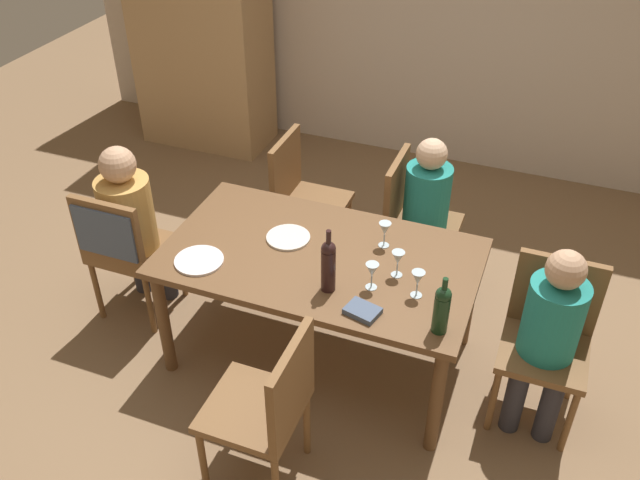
{
  "coord_description": "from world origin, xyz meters",
  "views": [
    {
      "loc": [
        1.05,
        -2.73,
        2.98
      ],
      "look_at": [
        0.0,
        0.0,
        0.85
      ],
      "focal_mm": 38.42,
      "sensor_mm": 36.0,
      "label": 1
    }
  ],
  "objects_px": {
    "dining_table": "(320,267)",
    "wine_glass_near_left": "(372,271)",
    "chair_far_left": "(301,192)",
    "person_man_guest": "(430,205)",
    "wine_bottle_dark_red": "(328,264)",
    "dinner_plate_host": "(288,238)",
    "person_woman_host": "(131,219)",
    "chair_right_end": "(548,331)",
    "wine_glass_near_right": "(385,230)",
    "wine_glass_far": "(418,279)",
    "handbag": "(361,257)",
    "person_man_bearded": "(550,330)",
    "wine_bottle_tall_green": "(442,308)",
    "wine_glass_centre": "(398,259)",
    "armoire_cabinet": "(199,20)",
    "chair_left_end": "(119,242)",
    "chair_near": "(270,404)",
    "dinner_plate_guest_left": "(199,261)",
    "chair_far_right": "(411,215)"
  },
  "relations": [
    {
      "from": "dining_table",
      "to": "wine_bottle_tall_green",
      "type": "relative_size",
      "value": 5.42
    },
    {
      "from": "wine_glass_centre",
      "to": "wine_glass_far",
      "type": "relative_size",
      "value": 1.0
    },
    {
      "from": "dinner_plate_host",
      "to": "chair_right_end",
      "type": "bearing_deg",
      "value": 0.39
    },
    {
      "from": "wine_glass_near_left",
      "to": "wine_glass_near_right",
      "type": "relative_size",
      "value": 1.0
    },
    {
      "from": "wine_glass_centre",
      "to": "dinner_plate_host",
      "type": "xyz_separation_m",
      "value": [
        -0.65,
        0.09,
        -0.1
      ]
    },
    {
      "from": "dinner_plate_guest_left",
      "to": "chair_near",
      "type": "bearing_deg",
      "value": -41.1
    },
    {
      "from": "dinner_plate_host",
      "to": "handbag",
      "type": "relative_size",
      "value": 0.87
    },
    {
      "from": "handbag",
      "to": "armoire_cabinet",
      "type": "bearing_deg",
      "value": 144.42
    },
    {
      "from": "dining_table",
      "to": "chair_far_left",
      "type": "height_order",
      "value": "chair_far_left"
    },
    {
      "from": "dining_table",
      "to": "chair_far_left",
      "type": "relative_size",
      "value": 1.84
    },
    {
      "from": "armoire_cabinet",
      "to": "person_woman_host",
      "type": "distance_m",
      "value": 2.36
    },
    {
      "from": "armoire_cabinet",
      "to": "dinner_plate_host",
      "type": "relative_size",
      "value": 8.9
    },
    {
      "from": "person_woman_host",
      "to": "wine_bottle_dark_red",
      "type": "distance_m",
      "value": 1.41
    },
    {
      "from": "armoire_cabinet",
      "to": "handbag",
      "type": "xyz_separation_m",
      "value": [
        1.92,
        -1.37,
        -0.99
      ]
    },
    {
      "from": "chair_right_end",
      "to": "armoire_cabinet",
      "type": "bearing_deg",
      "value": -34.11
    },
    {
      "from": "chair_far_left",
      "to": "wine_glass_far",
      "type": "height_order",
      "value": "chair_far_left"
    },
    {
      "from": "chair_far_right",
      "to": "chair_far_left",
      "type": "bearing_deg",
      "value": -90.0
    },
    {
      "from": "wine_bottle_dark_red",
      "to": "wine_bottle_tall_green",
      "type": "bearing_deg",
      "value": -9.11
    },
    {
      "from": "chair_far_left",
      "to": "person_man_bearded",
      "type": "xyz_separation_m",
      "value": [
        1.69,
        -0.89,
        0.1
      ]
    },
    {
      "from": "wine_glass_far",
      "to": "chair_near",
      "type": "bearing_deg",
      "value": -123.4
    },
    {
      "from": "armoire_cabinet",
      "to": "chair_right_end",
      "type": "height_order",
      "value": "armoire_cabinet"
    },
    {
      "from": "chair_near",
      "to": "wine_glass_near_left",
      "type": "height_order",
      "value": "chair_near"
    },
    {
      "from": "person_man_bearded",
      "to": "wine_bottle_tall_green",
      "type": "xyz_separation_m",
      "value": [
        -0.5,
        -0.32,
        0.25
      ]
    },
    {
      "from": "wine_bottle_tall_green",
      "to": "wine_glass_centre",
      "type": "height_order",
      "value": "wine_bottle_tall_green"
    },
    {
      "from": "wine_glass_far",
      "to": "handbag",
      "type": "bearing_deg",
      "value": 120.79
    },
    {
      "from": "wine_bottle_tall_green",
      "to": "wine_glass_far",
      "type": "distance_m",
      "value": 0.26
    },
    {
      "from": "armoire_cabinet",
      "to": "chair_far_right",
      "type": "relative_size",
      "value": 2.37
    },
    {
      "from": "chair_far_right",
      "to": "wine_bottle_dark_red",
      "type": "xyz_separation_m",
      "value": [
        -0.15,
        -1.11,
        0.37
      ]
    },
    {
      "from": "chair_left_end",
      "to": "wine_glass_near_left",
      "type": "xyz_separation_m",
      "value": [
        1.56,
        -0.04,
        0.26
      ]
    },
    {
      "from": "person_man_guest",
      "to": "dining_table",
      "type": "bearing_deg",
      "value": -25.13
    },
    {
      "from": "armoire_cabinet",
      "to": "person_man_bearded",
      "type": "xyz_separation_m",
      "value": [
        3.17,
        -2.26,
        -0.46
      ]
    },
    {
      "from": "chair_left_end",
      "to": "person_man_guest",
      "type": "height_order",
      "value": "person_man_guest"
    },
    {
      "from": "chair_far_right",
      "to": "chair_far_left",
      "type": "xyz_separation_m",
      "value": [
        -0.76,
        0.0,
        0.0
      ]
    },
    {
      "from": "chair_right_end",
      "to": "wine_glass_near_right",
      "type": "bearing_deg",
      "value": -7.29
    },
    {
      "from": "chair_near",
      "to": "person_man_guest",
      "type": "bearing_deg",
      "value": -10.44
    },
    {
      "from": "wine_glass_far",
      "to": "armoire_cabinet",
      "type": "bearing_deg",
      "value": 136.64
    },
    {
      "from": "armoire_cabinet",
      "to": "dinner_plate_guest_left",
      "type": "height_order",
      "value": "armoire_cabinet"
    },
    {
      "from": "armoire_cabinet",
      "to": "chair_far_left",
      "type": "bearing_deg",
      "value": -42.83
    },
    {
      "from": "armoire_cabinet",
      "to": "chair_left_end",
      "type": "bearing_deg",
      "value": -73.03
    },
    {
      "from": "wine_bottle_tall_green",
      "to": "dinner_plate_guest_left",
      "type": "xyz_separation_m",
      "value": [
        -1.31,
        0.06,
        -0.13
      ]
    },
    {
      "from": "wine_glass_near_right",
      "to": "wine_glass_centre",
      "type": "bearing_deg",
      "value": -58.49
    },
    {
      "from": "chair_right_end",
      "to": "wine_glass_far",
      "type": "bearing_deg",
      "value": 18.85
    },
    {
      "from": "wine_bottle_dark_red",
      "to": "dinner_plate_host",
      "type": "bearing_deg",
      "value": 137.84
    },
    {
      "from": "armoire_cabinet",
      "to": "chair_right_end",
      "type": "relative_size",
      "value": 2.37
    },
    {
      "from": "chair_near",
      "to": "wine_glass_near_right",
      "type": "height_order",
      "value": "chair_near"
    },
    {
      "from": "dinner_plate_host",
      "to": "dining_table",
      "type": "bearing_deg",
      "value": -19.42
    },
    {
      "from": "dining_table",
      "to": "wine_glass_near_left",
      "type": "xyz_separation_m",
      "value": [
        0.34,
        -0.16,
        0.19
      ]
    },
    {
      "from": "person_man_guest",
      "to": "wine_bottle_tall_green",
      "type": "relative_size",
      "value": 3.49
    },
    {
      "from": "wine_bottle_tall_green",
      "to": "dinner_plate_host",
      "type": "bearing_deg",
      "value": 156.15
    },
    {
      "from": "armoire_cabinet",
      "to": "wine_bottle_tall_green",
      "type": "height_order",
      "value": "armoire_cabinet"
    }
  ]
}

